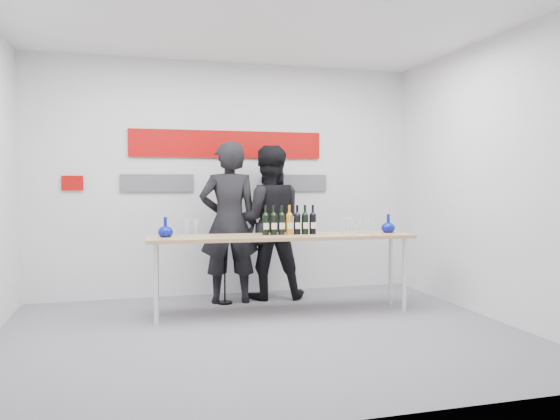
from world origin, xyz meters
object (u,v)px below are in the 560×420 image
at_px(tasting_table, 282,241).
at_px(presenter_left, 229,222).
at_px(presenter_right, 268,222).
at_px(mic_stand, 225,265).

distance_m(tasting_table, presenter_left, 0.87).
relative_size(tasting_table, presenter_right, 1.54).
bearing_deg(presenter_left, presenter_right, -160.65).
relative_size(presenter_right, mic_stand, 1.24).
height_order(tasting_table, mic_stand, mic_stand).
distance_m(tasting_table, mic_stand, 0.92).
relative_size(presenter_left, presenter_right, 1.02).
xyz_separation_m(presenter_left, presenter_right, (0.52, 0.12, -0.02)).
bearing_deg(mic_stand, presenter_left, 30.98).
relative_size(presenter_left, mic_stand, 1.26).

